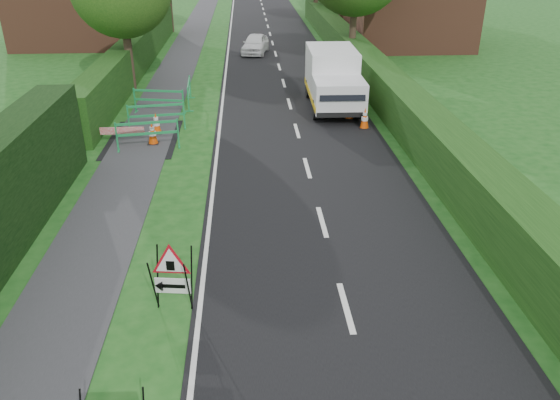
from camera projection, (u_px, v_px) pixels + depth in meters
ground at (215, 349)px, 9.62m from camera, size 120.00×120.00×0.00m
road_surface at (268, 29)px, 41.06m from camera, size 6.00×90.00×0.02m
footpath at (195, 29)px, 40.75m from camera, size 2.00×90.00×0.02m
hedge_west_far at (139, 69)px, 29.01m from camera, size 1.00×24.00×1.80m
hedge_east at (377, 96)px, 24.30m from camera, size 1.20×50.00×1.50m
triangle_sign at (169, 272)px, 10.25m from camera, size 0.94×0.94×1.23m
works_van at (333, 78)px, 22.36m from camera, size 2.07×5.02×2.27m
traffic_cone_0 at (365, 118)px, 20.16m from camera, size 0.38×0.38×0.79m
traffic_cone_1 at (350, 109)px, 21.21m from camera, size 0.38×0.38×0.79m
traffic_cone_2 at (352, 87)px, 24.14m from camera, size 0.38×0.38×0.79m
traffic_cone_3 at (152, 133)px, 18.68m from camera, size 0.38×0.38×0.79m
traffic_cone_4 at (156, 123)px, 19.66m from camera, size 0.38×0.38×0.79m
ped_barrier_0 at (147, 131)px, 18.14m from camera, size 2.09×0.66×1.00m
ped_barrier_1 at (156, 113)px, 19.93m from camera, size 2.09×0.62×1.00m
ped_barrier_2 at (159, 98)px, 21.74m from camera, size 2.09×0.72×1.00m
ped_barrier_3 at (189, 90)px, 22.85m from camera, size 0.45×2.07×1.00m
redwhite_plank at (124, 143)px, 18.94m from camera, size 1.50×0.05×0.25m
hatchback_car at (255, 44)px, 32.55m from camera, size 1.92×3.49×1.12m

